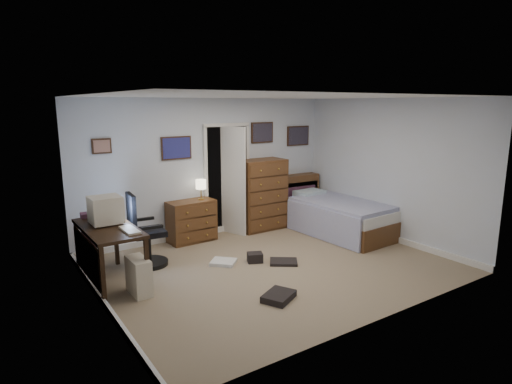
% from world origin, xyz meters
% --- Properties ---
extents(floor, '(5.00, 4.00, 0.02)m').
position_xyz_m(floor, '(0.00, 0.00, -0.01)').
color(floor, gray).
rests_on(floor, ground).
extents(computer_desk, '(0.66, 1.39, 0.79)m').
position_xyz_m(computer_desk, '(-2.29, 0.73, 0.61)').
color(computer_desk, black).
rests_on(computer_desk, floor).
extents(crt_monitor, '(0.42, 0.39, 0.38)m').
position_xyz_m(crt_monitor, '(-2.18, 0.88, 0.99)').
color(crt_monitor, beige).
rests_on(crt_monitor, computer_desk).
extents(keyboard, '(0.17, 0.43, 0.03)m').
position_xyz_m(keyboard, '(-2.02, 0.38, 0.81)').
color(keyboard, beige).
rests_on(keyboard, computer_desk).
extents(pc_tower, '(0.23, 0.45, 0.48)m').
position_xyz_m(pc_tower, '(-2.00, 0.18, 0.24)').
color(pc_tower, beige).
rests_on(pc_tower, floor).
extents(office_chair, '(0.59, 0.59, 1.13)m').
position_xyz_m(office_chair, '(-1.60, 1.08, 0.43)').
color(office_chair, black).
rests_on(office_chair, floor).
extents(media_stack, '(0.18, 0.18, 0.86)m').
position_xyz_m(media_stack, '(-2.32, 1.39, 0.43)').
color(media_stack, maroon).
rests_on(media_stack, floor).
extents(low_dresser, '(0.84, 0.45, 0.73)m').
position_xyz_m(low_dresser, '(-0.50, 1.77, 0.37)').
color(low_dresser, brown).
rests_on(low_dresser, floor).
extents(table_lamp, '(0.19, 0.19, 0.36)m').
position_xyz_m(table_lamp, '(-0.30, 1.77, 0.99)').
color(table_lamp, gold).
rests_on(table_lamp, low_dresser).
extents(doorway, '(0.96, 1.12, 2.05)m').
position_xyz_m(doorway, '(0.35, 2.27, 1.00)').
color(doorway, black).
rests_on(doorway, floor).
extents(tall_dresser, '(0.93, 0.55, 1.36)m').
position_xyz_m(tall_dresser, '(0.96, 1.75, 0.68)').
color(tall_dresser, brown).
rests_on(tall_dresser, floor).
extents(headboard_bookcase, '(1.08, 0.34, 0.96)m').
position_xyz_m(headboard_bookcase, '(1.90, 1.86, 0.51)').
color(headboard_bookcase, brown).
rests_on(headboard_bookcase, floor).
extents(bed, '(1.22, 2.16, 0.69)m').
position_xyz_m(bed, '(1.98, 0.68, 0.33)').
color(bed, brown).
rests_on(bed, floor).
extents(wall_posters, '(4.38, 0.04, 0.60)m').
position_xyz_m(wall_posters, '(0.57, 1.98, 1.75)').
color(wall_posters, '#331E11').
rests_on(wall_posters, floor).
extents(floor_clutter, '(1.32, 1.92, 0.15)m').
position_xyz_m(floor_clutter, '(-0.35, -0.20, 0.04)').
color(floor_clutter, black).
rests_on(floor_clutter, floor).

